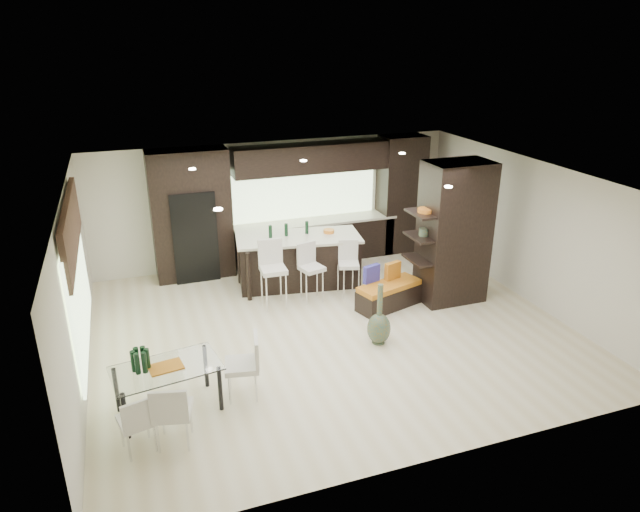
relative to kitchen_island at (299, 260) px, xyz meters
name	(u,v)px	position (x,y,z in m)	size (l,w,h in m)	color
ground	(331,328)	(-0.05, -2.04, -0.52)	(8.00, 8.00, 0.00)	beige
back_wall	(276,202)	(-0.05, 1.46, 0.83)	(8.00, 0.02, 2.70)	beige
left_wall	(75,291)	(-4.05, -2.04, 0.83)	(0.02, 7.00, 2.70)	beige
right_wall	(530,231)	(3.95, -2.04, 0.83)	(0.02, 7.00, 2.70)	beige
ceiling	(333,178)	(-0.05, -2.04, 2.18)	(8.00, 7.00, 0.02)	white
window_left	(78,286)	(-4.01, -1.84, 0.83)	(0.04, 3.20, 1.90)	#B2D199
window_back	(303,191)	(0.55, 1.42, 1.03)	(3.40, 0.04, 1.20)	#B2D199
stone_accent	(71,228)	(-3.98, -1.84, 1.73)	(0.08, 3.00, 0.80)	brown
ceiling_spots	(327,176)	(-0.05, -1.79, 2.16)	(4.00, 3.00, 0.02)	white
back_cabinetry	(302,204)	(0.45, 1.13, 0.83)	(6.80, 0.68, 2.70)	black
refrigerator	(193,234)	(-1.95, 1.08, 0.43)	(0.90, 0.68, 1.90)	black
partition_column	(454,233)	(2.55, -1.64, 0.83)	(1.20, 0.80, 2.70)	black
kitchen_island	(299,260)	(0.00, 0.00, 0.00)	(2.49, 1.07, 1.04)	black
stool_left	(274,281)	(-0.76, -0.87, 0.00)	(0.46, 0.46, 1.04)	beige
stool_mid	(312,278)	(0.00, -0.84, -0.06)	(0.41, 0.41, 0.92)	beige
stool_right	(348,274)	(0.76, -0.83, -0.08)	(0.39, 0.39, 0.88)	beige
bench	(389,295)	(1.27, -1.60, -0.27)	(1.26, 0.49, 0.49)	black
floor_vase	(379,314)	(0.53, -2.75, 0.02)	(0.39, 0.39, 1.07)	#404D37
dining_table	(168,389)	(-2.95, -3.46, -0.18)	(1.41, 0.79, 0.68)	white
chair_near	(173,415)	(-2.95, -4.16, -0.10)	(0.46, 0.46, 0.84)	beige
chair_far	(137,424)	(-3.39, -4.14, -0.14)	(0.41, 0.41, 0.76)	beige
chair_end	(242,369)	(-1.93, -3.46, -0.08)	(0.47, 0.47, 0.87)	beige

